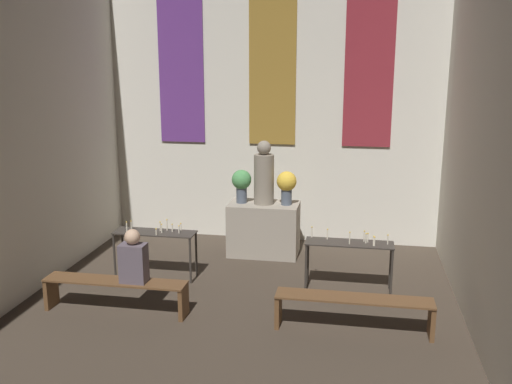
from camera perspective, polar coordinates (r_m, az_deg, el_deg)
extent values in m
cube|color=silver|center=(10.95, 1.71, 10.43)|extent=(6.56, 0.12, 5.94)
cube|color=#60337F|center=(11.26, -7.53, 13.43)|extent=(0.89, 0.03, 3.33)
cube|color=olive|center=(10.86, 1.67, 13.55)|extent=(0.89, 0.03, 3.33)
cube|color=maroon|center=(10.74, 11.31, 13.31)|extent=(0.89, 0.03, 3.33)
cube|color=gray|center=(10.38, 0.78, -3.72)|extent=(1.26, 0.71, 0.96)
cylinder|color=gray|center=(10.15, 0.80, 1.27)|extent=(0.36, 0.36, 0.89)
sphere|color=gray|center=(10.05, 0.81, 4.46)|extent=(0.25, 0.25, 0.25)
cylinder|color=#4C5666|center=(10.29, -1.45, -0.25)|extent=(0.19, 0.19, 0.30)
sphere|color=#4C9351|center=(10.23, -1.46, 1.25)|extent=(0.35, 0.35, 0.35)
cylinder|color=#4C5666|center=(10.16, 3.06, -0.44)|extent=(0.19, 0.19, 0.30)
sphere|color=gold|center=(10.10, 3.08, 1.08)|extent=(0.35, 0.35, 0.35)
cube|color=#332D28|center=(9.38, -10.10, -4.00)|extent=(1.34, 0.40, 0.02)
cylinder|color=#332D28|center=(9.58, -13.97, -6.24)|extent=(0.04, 0.04, 0.75)
cylinder|color=#332D28|center=(9.15, -6.59, -6.86)|extent=(0.04, 0.04, 0.75)
cylinder|color=#332D28|center=(9.88, -13.17, -5.60)|extent=(0.04, 0.04, 0.75)
cylinder|color=#332D28|center=(9.46, -5.99, -6.17)|extent=(0.04, 0.04, 0.75)
cylinder|color=silver|center=(9.22, -7.72, -3.77)|extent=(0.02, 0.02, 0.11)
sphere|color=#F9CC4C|center=(9.20, -7.73, -3.36)|extent=(0.02, 0.02, 0.02)
cylinder|color=silver|center=(9.38, -7.53, -3.51)|extent=(0.02, 0.02, 0.10)
sphere|color=#F9CC4C|center=(9.36, -7.54, -3.14)|extent=(0.02, 0.02, 0.02)
cylinder|color=silver|center=(9.38, -8.90, -3.32)|extent=(0.02, 0.02, 0.17)
sphere|color=#F9CC4C|center=(9.36, -8.92, -2.75)|extent=(0.02, 0.02, 0.02)
cylinder|color=silver|center=(9.18, -9.95, -3.99)|extent=(0.02, 0.02, 0.09)
sphere|color=#F9CC4C|center=(9.17, -9.96, -3.65)|extent=(0.02, 0.02, 0.02)
cylinder|color=silver|center=(9.39, -9.56, -3.45)|extent=(0.02, 0.02, 0.14)
sphere|color=#F9CC4C|center=(9.37, -9.58, -2.98)|extent=(0.02, 0.02, 0.02)
cylinder|color=silver|center=(9.28, -9.42, -3.66)|extent=(0.02, 0.02, 0.13)
sphere|color=#F9CC4C|center=(9.26, -9.44, -3.21)|extent=(0.02, 0.02, 0.02)
cylinder|color=silver|center=(9.46, -12.80, -3.45)|extent=(0.02, 0.02, 0.15)
sphere|color=#F9CC4C|center=(9.43, -12.83, -2.95)|extent=(0.02, 0.02, 0.02)
cylinder|color=silver|center=(9.31, -8.37, -3.62)|extent=(0.02, 0.02, 0.11)
sphere|color=#F9CC4C|center=(9.29, -8.39, -3.21)|extent=(0.02, 0.02, 0.02)
cylinder|color=silver|center=(9.51, -12.37, -3.34)|extent=(0.02, 0.02, 0.14)
sphere|color=#F9CC4C|center=(9.49, -12.39, -2.85)|extent=(0.02, 0.02, 0.02)
cube|color=#332D28|center=(8.82, 9.32, -5.07)|extent=(1.34, 0.40, 0.02)
cylinder|color=#332D28|center=(8.82, 5.01, -7.61)|extent=(0.04, 0.04, 0.75)
cylinder|color=#332D28|center=(8.81, 13.40, -7.96)|extent=(0.04, 0.04, 0.75)
cylinder|color=#332D28|center=(9.14, 5.21, -6.85)|extent=(0.04, 0.04, 0.75)
cylinder|color=#332D28|center=(9.13, 13.29, -7.19)|extent=(0.04, 0.04, 0.75)
cylinder|color=silver|center=(8.73, 9.35, -4.61)|extent=(0.02, 0.02, 0.17)
sphere|color=#F9CC4C|center=(8.70, 9.37, -4.00)|extent=(0.02, 0.02, 0.02)
cylinder|color=silver|center=(8.88, 10.77, -4.42)|extent=(0.02, 0.02, 0.15)
sphere|color=#F9CC4C|center=(8.85, 10.79, -3.87)|extent=(0.02, 0.02, 0.02)
cylinder|color=silver|center=(8.71, 11.67, -4.88)|extent=(0.02, 0.02, 0.14)
sphere|color=#F9CC4C|center=(8.69, 11.70, -4.38)|extent=(0.02, 0.02, 0.02)
cylinder|color=silver|center=(8.90, 7.15, -4.26)|extent=(0.02, 0.02, 0.15)
sphere|color=#F9CC4C|center=(8.88, 7.17, -3.73)|extent=(0.02, 0.02, 0.02)
cylinder|color=silver|center=(8.81, 10.94, -4.62)|extent=(0.02, 0.02, 0.14)
sphere|color=#F9CC4C|center=(8.79, 10.97, -4.12)|extent=(0.02, 0.02, 0.02)
cylinder|color=silver|center=(8.86, 11.12, -4.56)|extent=(0.02, 0.02, 0.13)
sphere|color=#F9CC4C|center=(8.84, 11.14, -4.09)|extent=(0.02, 0.02, 0.02)
cylinder|color=silver|center=(8.97, 5.60, -4.06)|extent=(0.02, 0.02, 0.16)
sphere|color=#F9CC4C|center=(8.94, 5.62, -3.51)|extent=(0.02, 0.02, 0.02)
cylinder|color=silver|center=(8.71, 11.77, -4.91)|extent=(0.02, 0.02, 0.13)
sphere|color=#F9CC4C|center=(8.69, 11.79, -4.44)|extent=(0.02, 0.02, 0.02)
cylinder|color=silver|center=(8.83, 13.04, -4.70)|extent=(0.02, 0.02, 0.14)
sphere|color=#F9CC4C|center=(8.80, 13.06, -4.21)|extent=(0.02, 0.02, 0.02)
cube|color=brown|center=(8.31, -13.92, -8.64)|extent=(2.04, 0.36, 0.03)
cube|color=brown|center=(8.84, -19.80, -9.38)|extent=(0.06, 0.32, 0.45)
cube|color=brown|center=(8.07, -7.26, -10.86)|extent=(0.06, 0.32, 0.45)
cube|color=brown|center=(7.65, 9.76, -10.42)|extent=(2.04, 0.36, 0.03)
cube|color=brown|center=(7.80, 2.24, -11.64)|extent=(0.06, 0.32, 0.45)
cube|color=brown|center=(7.81, 17.15, -12.23)|extent=(0.06, 0.32, 0.45)
cube|color=#564C56|center=(8.10, -12.14, -6.97)|extent=(0.36, 0.24, 0.55)
sphere|color=tan|center=(7.98, -12.27, -4.40)|extent=(0.21, 0.21, 0.21)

